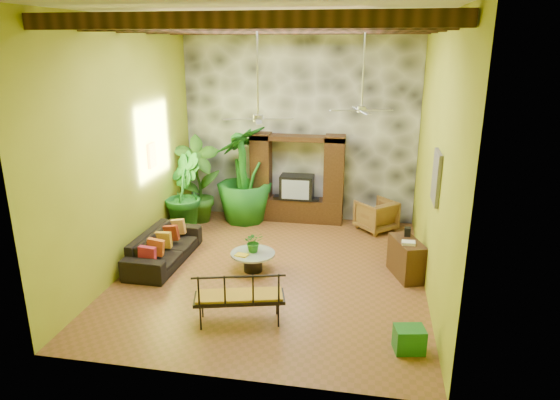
% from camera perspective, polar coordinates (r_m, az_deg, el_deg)
% --- Properties ---
extents(ground, '(7.00, 7.00, 0.00)m').
position_cam_1_polar(ground, '(10.39, -0.70, -8.10)').
color(ground, brown).
rests_on(ground, ground).
extents(ceiling, '(6.00, 7.00, 0.02)m').
position_cam_1_polar(ceiling, '(9.38, -0.82, 20.61)').
color(ceiling, silver).
rests_on(ceiling, back_wall).
extents(back_wall, '(6.00, 0.02, 5.00)m').
position_cam_1_polar(back_wall, '(12.97, 2.27, 8.69)').
color(back_wall, '#969E24').
rests_on(back_wall, ground).
extents(left_wall, '(0.02, 7.00, 5.00)m').
position_cam_1_polar(left_wall, '(10.57, -17.02, 5.88)').
color(left_wall, '#969E24').
rests_on(left_wall, ground).
extents(right_wall, '(0.02, 7.00, 5.00)m').
position_cam_1_polar(right_wall, '(9.48, 17.39, 4.56)').
color(right_wall, '#969E24').
rests_on(right_wall, ground).
extents(stone_accent_wall, '(5.98, 0.10, 4.98)m').
position_cam_1_polar(stone_accent_wall, '(12.91, 2.23, 8.64)').
color(stone_accent_wall, '#313237').
rests_on(stone_accent_wall, ground).
extents(ceiling_beams, '(5.95, 5.36, 0.22)m').
position_cam_1_polar(ceiling_beams, '(9.37, -0.82, 19.27)').
color(ceiling_beams, '#3D2213').
rests_on(ceiling_beams, ceiling).
extents(entertainment_center, '(2.40, 0.55, 2.30)m').
position_cam_1_polar(entertainment_center, '(12.95, 1.95, 1.72)').
color(entertainment_center, black).
rests_on(entertainment_center, ground).
extents(ceiling_fan_front, '(1.28, 1.28, 1.86)m').
position_cam_1_polar(ceiling_fan_front, '(9.08, -2.54, 10.59)').
color(ceiling_fan_front, '#ADADB2').
rests_on(ceiling_fan_front, ceiling).
extents(ceiling_fan_back, '(1.28, 1.28, 1.86)m').
position_cam_1_polar(ceiling_fan_back, '(10.45, 9.35, 11.30)').
color(ceiling_fan_back, '#ADADB2').
rests_on(ceiling_fan_back, ceiling).
extents(wall_art_mask, '(0.06, 0.32, 0.55)m').
position_cam_1_polar(wall_art_mask, '(11.51, -14.43, 4.97)').
color(wall_art_mask, yellow).
rests_on(wall_art_mask, left_wall).
extents(wall_art_painting, '(0.06, 0.70, 0.90)m').
position_cam_1_polar(wall_art_painting, '(8.94, 17.44, 2.48)').
color(wall_art_painting, '#295797').
rests_on(wall_art_painting, right_wall).
extents(sofa, '(0.93, 2.29, 0.66)m').
position_cam_1_polar(sofa, '(10.97, -13.12, -5.27)').
color(sofa, black).
rests_on(sofa, ground).
extents(wicker_armchair, '(1.18, 1.18, 0.77)m').
position_cam_1_polar(wicker_armchair, '(12.67, 10.92, -1.72)').
color(wicker_armchair, olive).
rests_on(wicker_armchair, ground).
extents(tall_plant_a, '(1.42, 1.25, 2.26)m').
position_cam_1_polar(tall_plant_a, '(12.97, -9.35, 2.26)').
color(tall_plant_a, '#2F6C1C').
rests_on(tall_plant_a, ground).
extents(tall_plant_b, '(1.22, 1.33, 1.96)m').
position_cam_1_polar(tall_plant_b, '(12.45, -11.07, 0.81)').
color(tall_plant_b, '#185E20').
rests_on(tall_plant_b, ground).
extents(tall_plant_c, '(1.89, 1.89, 2.52)m').
position_cam_1_polar(tall_plant_c, '(12.86, -4.12, 2.94)').
color(tall_plant_c, '#1C6A1E').
rests_on(tall_plant_c, ground).
extents(coffee_table, '(0.91, 0.91, 0.40)m').
position_cam_1_polar(coffee_table, '(10.32, -3.11, -6.76)').
color(coffee_table, black).
rests_on(coffee_table, ground).
extents(centerpiece_plant, '(0.49, 0.46, 0.43)m').
position_cam_1_polar(centerpiece_plant, '(10.23, -3.02, -4.79)').
color(centerpiece_plant, '#20661A').
rests_on(centerpiece_plant, coffee_table).
extents(yellow_tray, '(0.28, 0.23, 0.03)m').
position_cam_1_polar(yellow_tray, '(10.13, -4.40, -6.29)').
color(yellow_tray, yellow).
rests_on(yellow_tray, coffee_table).
extents(iron_bench, '(1.58, 0.91, 0.57)m').
position_cam_1_polar(iron_bench, '(8.36, -4.81, -10.80)').
color(iron_bench, black).
rests_on(iron_bench, ground).
extents(side_console, '(0.74, 1.05, 0.77)m').
position_cam_1_polar(side_console, '(10.33, 14.24, -6.49)').
color(side_console, '#3D1B13').
rests_on(side_console, ground).
extents(green_bin, '(0.51, 0.42, 0.39)m').
position_cam_1_polar(green_bin, '(8.11, 14.55, -15.16)').
color(green_bin, '#1C6B25').
rests_on(green_bin, ground).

